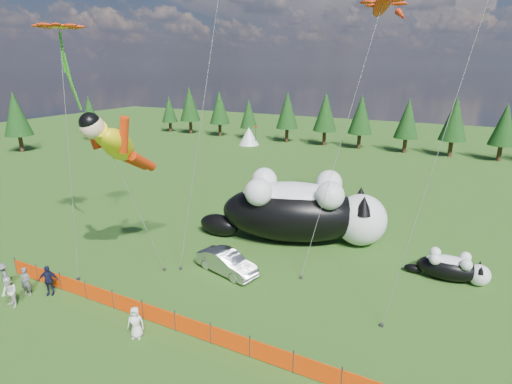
# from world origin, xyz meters

# --- Properties ---
(ground) EXTENTS (160.00, 160.00, 0.00)m
(ground) POSITION_xyz_m (0.00, 0.00, 0.00)
(ground) COLOR #103609
(ground) RESTS_ON ground
(safety_fence) EXTENTS (22.06, 0.06, 1.10)m
(safety_fence) POSITION_xyz_m (0.00, -3.00, 0.50)
(safety_fence) COLOR #262626
(safety_fence) RESTS_ON ground
(tree_line) EXTENTS (90.00, 4.00, 8.00)m
(tree_line) POSITION_xyz_m (0.00, 45.00, 4.00)
(tree_line) COLOR black
(tree_line) RESTS_ON ground
(festival_tents) EXTENTS (50.00, 3.20, 2.80)m
(festival_tents) POSITION_xyz_m (11.00, 40.00, 1.40)
(festival_tents) COLOR white
(festival_tents) RESTS_ON ground
(cat_large) EXTENTS (13.17, 7.69, 4.89)m
(cat_large) POSITION_xyz_m (2.49, 9.48, 2.32)
(cat_large) COLOR black
(cat_large) RESTS_ON ground
(cat_small) EXTENTS (4.66, 1.81, 1.68)m
(cat_small) POSITION_xyz_m (12.43, 8.21, 0.80)
(cat_small) COLOR black
(cat_small) RESTS_ON ground
(car) EXTENTS (4.34, 2.41, 1.36)m
(car) POSITION_xyz_m (0.28, 2.94, 0.68)
(car) COLOR #B6B6BB
(car) RESTS_ON ground
(spectator_a) EXTENTS (0.69, 0.55, 1.64)m
(spectator_a) POSITION_xyz_m (-8.16, -4.22, 0.82)
(spectator_a) COLOR slate
(spectator_a) RESTS_ON ground
(spectator_b) EXTENTS (0.87, 0.55, 1.71)m
(spectator_b) POSITION_xyz_m (-7.82, -5.34, 0.85)
(spectator_b) COLOR white
(spectator_b) RESTS_ON ground
(spectator_c) EXTENTS (1.13, 0.99, 1.73)m
(spectator_c) POSITION_xyz_m (-7.15, -3.60, 0.86)
(spectator_c) COLOR #141738
(spectator_c) RESTS_ON ground
(spectator_d) EXTENTS (1.14, 0.91, 1.57)m
(spectator_d) POSITION_xyz_m (-9.88, -4.40, 0.78)
(spectator_d) COLOR slate
(spectator_d) RESTS_ON ground
(spectator_e) EXTENTS (0.91, 0.79, 1.57)m
(spectator_e) POSITION_xyz_m (-0.31, -4.20, 0.79)
(spectator_e) COLOR white
(spectator_e) RESTS_ON ground
(superhero_kite) EXTENTS (6.39, 6.53, 10.23)m
(superhero_kite) POSITION_xyz_m (-4.86, 0.20, 7.88)
(superhero_kite) COLOR yellow
(superhero_kite) RESTS_ON ground
(gecko_kite) EXTENTS (4.67, 10.39, 17.57)m
(gecko_kite) POSITION_xyz_m (6.54, 11.58, 15.77)
(gecko_kite) COLOR red
(gecko_kite) RESTS_ON ground
(flower_kite) EXTENTS (3.98, 4.61, 14.40)m
(flower_kite) POSITION_xyz_m (-9.11, 0.84, 13.98)
(flower_kite) COLOR red
(flower_kite) RESTS_ON ground
(diamond_kite_a) EXTENTS (0.54, 5.89, 17.60)m
(diamond_kite_a) POSITION_xyz_m (-2.42, 6.90, 15.45)
(diamond_kite_a) COLOR blue
(diamond_kite_a) RESTS_ON ground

